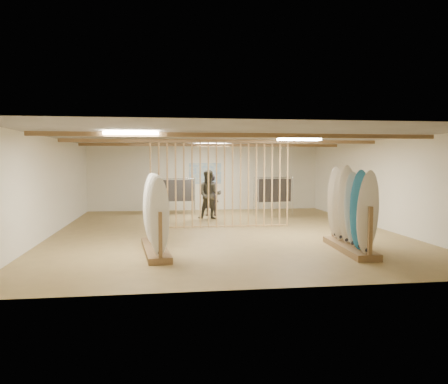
{
  "coord_description": "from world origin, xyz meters",
  "views": [
    {
      "loc": [
        -1.79,
        -12.96,
        2.11
      ],
      "look_at": [
        0.0,
        0.0,
        1.2
      ],
      "focal_mm": 35.0,
      "sensor_mm": 36.0,
      "label": 1
    }
  ],
  "objects": [
    {
      "name": "wall_right",
      "position": [
        5.0,
        0.0,
        1.4
      ],
      "size": [
        0.0,
        12.0,
        12.0
      ],
      "primitive_type": "plane",
      "rotation": [
        1.57,
        0.0,
        -1.57
      ],
      "color": "white",
      "rests_on": "ground"
    },
    {
      "name": "shopper_a",
      "position": [
        0.02,
        3.91,
        0.94
      ],
      "size": [
        0.69,
        0.48,
        1.87
      ],
      "primitive_type": "imported",
      "rotation": [
        0.0,
        0.0,
        3.16
      ],
      "color": "#28262E",
      "rests_on": "floor"
    },
    {
      "name": "shopper_b",
      "position": [
        -0.13,
        2.89,
        1.02
      ],
      "size": [
        1.11,
        0.94,
        2.05
      ],
      "primitive_type": "imported",
      "rotation": [
        0.0,
        0.0,
        -0.18
      ],
      "color": "#3A382D",
      "rests_on": "floor"
    },
    {
      "name": "rack_left",
      "position": [
        -2.0,
        -2.79,
        0.62
      ],
      "size": [
        0.76,
        2.63,
        1.81
      ],
      "rotation": [
        0.0,
        0.0,
        0.1
      ],
      "color": "brown",
      "rests_on": "floor"
    },
    {
      "name": "floor",
      "position": [
        0.0,
        0.0,
        0.0
      ],
      "size": [
        12.0,
        12.0,
        0.0
      ],
      "primitive_type": "plane",
      "color": "#9E824C",
      "rests_on": "ground"
    },
    {
      "name": "ceiling",
      "position": [
        0.0,
        0.0,
        2.8
      ],
      "size": [
        12.0,
        12.0,
        0.0
      ],
      "primitive_type": "plane",
      "rotation": [
        3.14,
        0.0,
        0.0
      ],
      "color": "gray",
      "rests_on": "ground"
    },
    {
      "name": "clothing_rack_b",
      "position": [
        2.41,
        3.48,
        1.01
      ],
      "size": [
        1.42,
        0.61,
        1.55
      ],
      "rotation": [
        0.0,
        0.0,
        0.19
      ],
      "color": "silver",
      "rests_on": "floor"
    },
    {
      "name": "wall_front",
      "position": [
        0.0,
        -6.0,
        1.4
      ],
      "size": [
        12.0,
        0.0,
        12.0
      ],
      "primitive_type": "plane",
      "rotation": [
        -1.57,
        0.0,
        0.0
      ],
      "color": "white",
      "rests_on": "ground"
    },
    {
      "name": "wall_left",
      "position": [
        -5.0,
        0.0,
        1.4
      ],
      "size": [
        0.0,
        12.0,
        12.0
      ],
      "primitive_type": "plane",
      "rotation": [
        1.57,
        0.0,
        1.57
      ],
      "color": "white",
      "rests_on": "ground"
    },
    {
      "name": "rack_right",
      "position": [
        2.56,
        -3.24,
        0.67
      ],
      "size": [
        0.68,
        2.45,
        1.96
      ],
      "rotation": [
        0.0,
        0.0,
        -0.06
      ],
      "color": "brown",
      "rests_on": "floor"
    },
    {
      "name": "bamboo_partition",
      "position": [
        0.0,
        0.8,
        1.4
      ],
      "size": [
        4.45,
        0.05,
        2.78
      ],
      "color": "tan",
      "rests_on": "ground"
    },
    {
      "name": "clothing_rack_a",
      "position": [
        -1.28,
        4.48,
        0.96
      ],
      "size": [
        1.38,
        0.37,
        1.48
      ],
      "rotation": [
        0.0,
        0.0,
        0.02
      ],
      "color": "silver",
      "rests_on": "floor"
    },
    {
      "name": "light_panels",
      "position": [
        0.0,
        0.0,
        2.74
      ],
      "size": [
        1.2,
        0.35,
        0.06
      ],
      "primitive_type": "cube",
      "color": "white",
      "rests_on": "ground"
    },
    {
      "name": "poster",
      "position": [
        0.0,
        5.98,
        1.6
      ],
      "size": [
        1.4,
        0.03,
        0.9
      ],
      "primitive_type": "cube",
      "color": "#3775C0",
      "rests_on": "ground"
    },
    {
      "name": "ceiling_slats",
      "position": [
        0.0,
        0.0,
        2.72
      ],
      "size": [
        9.5,
        6.12,
        0.1
      ],
      "primitive_type": "cube",
      "color": "brown",
      "rests_on": "ground"
    },
    {
      "name": "wall_back",
      "position": [
        0.0,
        6.0,
        1.4
      ],
      "size": [
        12.0,
        0.0,
        12.0
      ],
      "primitive_type": "plane",
      "rotation": [
        1.57,
        0.0,
        0.0
      ],
      "color": "white",
      "rests_on": "ground"
    }
  ]
}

